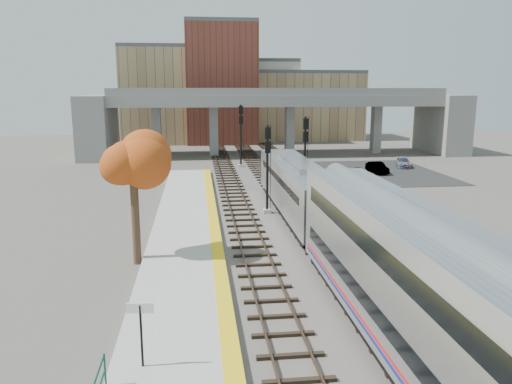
{
  "coord_description": "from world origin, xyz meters",
  "views": [
    {
      "loc": [
        -6.36,
        -26.58,
        9.55
      ],
      "look_at": [
        -2.42,
        6.82,
        2.5
      ],
      "focal_mm": 35.0,
      "sensor_mm": 36.0,
      "label": 1
    }
  ],
  "objects_px": {
    "signal_mast_far": "(241,136)",
    "car_c": "(403,162)",
    "coach": "(441,311)",
    "car_b": "(377,168)",
    "locomotive": "(297,186)",
    "car_a": "(358,173)",
    "signal_mast_near": "(267,171)",
    "signal_mast_mid": "(305,158)",
    "tree": "(133,167)"
  },
  "relations": [
    {
      "from": "signal_mast_mid",
      "to": "tree",
      "type": "height_order",
      "value": "tree"
    },
    {
      "from": "signal_mast_far",
      "to": "locomotive",
      "type": "bearing_deg",
      "value": -85.04
    },
    {
      "from": "signal_mast_near",
      "to": "locomotive",
      "type": "bearing_deg",
      "value": -25.87
    },
    {
      "from": "locomotive",
      "to": "car_c",
      "type": "relative_size",
      "value": 4.83
    },
    {
      "from": "car_a",
      "to": "car_b",
      "type": "height_order",
      "value": "car_b"
    },
    {
      "from": "coach",
      "to": "signal_mast_mid",
      "type": "bearing_deg",
      "value": 86.07
    },
    {
      "from": "tree",
      "to": "car_a",
      "type": "height_order",
      "value": "tree"
    },
    {
      "from": "car_a",
      "to": "car_c",
      "type": "bearing_deg",
      "value": 58.93
    },
    {
      "from": "signal_mast_far",
      "to": "car_a",
      "type": "xyz_separation_m",
      "value": [
        11.84,
        -9.07,
        -3.25
      ]
    },
    {
      "from": "coach",
      "to": "car_a",
      "type": "distance_m",
      "value": 39.02
    },
    {
      "from": "car_b",
      "to": "tree",
      "type": "bearing_deg",
      "value": -135.16
    },
    {
      "from": "signal_mast_near",
      "to": "car_b",
      "type": "relative_size",
      "value": 1.77
    },
    {
      "from": "signal_mast_near",
      "to": "signal_mast_mid",
      "type": "height_order",
      "value": "signal_mast_mid"
    },
    {
      "from": "coach",
      "to": "tree",
      "type": "height_order",
      "value": "tree"
    },
    {
      "from": "coach",
      "to": "signal_mast_far",
      "type": "bearing_deg",
      "value": 92.57
    },
    {
      "from": "signal_mast_mid",
      "to": "signal_mast_far",
      "type": "xyz_separation_m",
      "value": [
        -4.1,
        17.68,
        0.31
      ]
    },
    {
      "from": "car_c",
      "to": "coach",
      "type": "bearing_deg",
      "value": -95.48
    },
    {
      "from": "signal_mast_mid",
      "to": "coach",
      "type": "bearing_deg",
      "value": -93.93
    },
    {
      "from": "coach",
      "to": "signal_mast_near",
      "type": "height_order",
      "value": "signal_mast_near"
    },
    {
      "from": "car_b",
      "to": "signal_mast_far",
      "type": "bearing_deg",
      "value": 152.41
    },
    {
      "from": "signal_mast_near",
      "to": "signal_mast_far",
      "type": "relative_size",
      "value": 0.9
    },
    {
      "from": "signal_mast_far",
      "to": "car_b",
      "type": "distance_m",
      "value": 16.59
    },
    {
      "from": "coach",
      "to": "car_b",
      "type": "bearing_deg",
      "value": 72.34
    },
    {
      "from": "locomotive",
      "to": "signal_mast_mid",
      "type": "distance_m",
      "value": 6.92
    },
    {
      "from": "signal_mast_mid",
      "to": "tree",
      "type": "bearing_deg",
      "value": -129.0
    },
    {
      "from": "coach",
      "to": "car_c",
      "type": "relative_size",
      "value": 6.34
    },
    {
      "from": "car_c",
      "to": "signal_mast_mid",
      "type": "bearing_deg",
      "value": -119.55
    },
    {
      "from": "coach",
      "to": "car_b",
      "type": "relative_size",
      "value": 6.51
    },
    {
      "from": "signal_mast_near",
      "to": "tree",
      "type": "bearing_deg",
      "value": -130.14
    },
    {
      "from": "coach",
      "to": "signal_mast_near",
      "type": "distance_m",
      "value": 23.72
    },
    {
      "from": "car_b",
      "to": "coach",
      "type": "bearing_deg",
      "value": -111.59
    },
    {
      "from": "locomotive",
      "to": "signal_mast_near",
      "type": "relative_size",
      "value": 2.8
    },
    {
      "from": "signal_mast_far",
      "to": "car_a",
      "type": "distance_m",
      "value": 15.26
    },
    {
      "from": "signal_mast_far",
      "to": "car_c",
      "type": "distance_m",
      "value": 20.1
    },
    {
      "from": "coach",
      "to": "car_b",
      "type": "height_order",
      "value": "coach"
    },
    {
      "from": "locomotive",
      "to": "car_a",
      "type": "bearing_deg",
      "value": 57.2
    },
    {
      "from": "tree",
      "to": "car_c",
      "type": "relative_size",
      "value": 1.85
    },
    {
      "from": "locomotive",
      "to": "car_a",
      "type": "xyz_separation_m",
      "value": [
        9.74,
        15.11,
        -1.68
      ]
    },
    {
      "from": "signal_mast_near",
      "to": "car_b",
      "type": "height_order",
      "value": "signal_mast_near"
    },
    {
      "from": "locomotive",
      "to": "car_a",
      "type": "relative_size",
      "value": 5.85
    },
    {
      "from": "locomotive",
      "to": "signal_mast_far",
      "type": "xyz_separation_m",
      "value": [
        -2.1,
        24.18,
        1.56
      ]
    },
    {
      "from": "signal_mast_far",
      "to": "tree",
      "type": "bearing_deg",
      "value": -104.57
    },
    {
      "from": "signal_mast_far",
      "to": "coach",
      "type": "bearing_deg",
      "value": -87.43
    },
    {
      "from": "locomotive",
      "to": "signal_mast_mid",
      "type": "bearing_deg",
      "value": 72.91
    },
    {
      "from": "coach",
      "to": "signal_mast_mid",
      "type": "xyz_separation_m",
      "value": [
        2.0,
        29.11,
        0.73
      ]
    },
    {
      "from": "signal_mast_far",
      "to": "car_c",
      "type": "bearing_deg",
      "value": -7.18
    },
    {
      "from": "coach",
      "to": "car_b",
      "type": "xyz_separation_m",
      "value": [
        12.81,
        40.25,
        -2.12
      ]
    },
    {
      "from": "signal_mast_near",
      "to": "coach",
      "type": "bearing_deg",
      "value": -84.92
    },
    {
      "from": "locomotive",
      "to": "tree",
      "type": "height_order",
      "value": "tree"
    },
    {
      "from": "locomotive",
      "to": "car_b",
      "type": "height_order",
      "value": "locomotive"
    }
  ]
}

